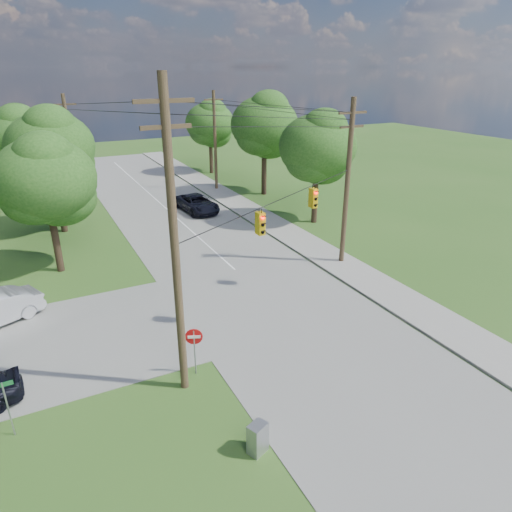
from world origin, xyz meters
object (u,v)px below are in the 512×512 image
pole_sw (175,244)px  control_cabinet (258,438)px  pole_north_w (71,151)px  do_not_enter_sign (194,341)px  car_main_north (197,203)px  pole_ne (347,182)px  pole_north_e (215,140)px

pole_sw → control_cabinet: pole_sw is taller
pole_north_w → do_not_enter_sign: bearing=-87.8°
car_main_north → control_cabinet: (-7.76, -27.22, -0.19)m
pole_north_w → control_cabinet: pole_north_w is taller
pole_ne → car_main_north: size_ratio=1.96×
pole_north_e → car_main_north: size_ratio=1.87×
pole_ne → control_cabinet: bearing=-135.9°
pole_north_e → car_main_north: 9.30m
pole_north_w → car_main_north: pole_north_w is taller
pole_sw → pole_north_e: pole_sw is taller
pole_sw → pole_ne: bearing=29.4°
pole_north_e → do_not_enter_sign: size_ratio=4.55×
pole_north_w → car_main_north: (9.26, -6.78, -4.36)m
pole_north_e → car_main_north: pole_north_e is taller
control_cabinet → car_main_north: bearing=50.9°
pole_ne → car_main_north: 16.59m
car_main_north → do_not_enter_sign: size_ratio=2.44×
pole_ne → control_cabinet: pole_ne is taller
pole_north_e → do_not_enter_sign: bearing=-113.8°
control_cabinet → pole_ne: bearing=20.9°
pole_sw → pole_north_e: (13.50, 29.60, -1.10)m
pole_sw → pole_north_w: (-0.40, 29.60, -1.10)m
pole_sw → pole_ne: size_ratio=1.14×
pole_sw → pole_north_w: pole_sw is taller
pole_north_e → pole_north_w: size_ratio=1.00×
pole_ne → do_not_enter_sign: pole_ne is taller
pole_north_w → car_main_north: 12.27m
pole_sw → do_not_enter_sign: bearing=40.6°
car_main_north → pole_north_w: bearing=138.2°
pole_north_w → do_not_enter_sign: size_ratio=4.55×
pole_ne → do_not_enter_sign: (-12.80, -7.00, -3.85)m
pole_ne → do_not_enter_sign: bearing=-151.3°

